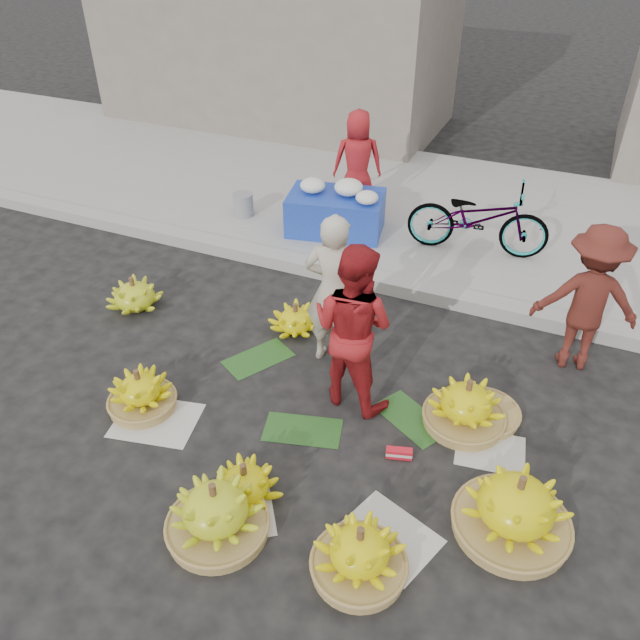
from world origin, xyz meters
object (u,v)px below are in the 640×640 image
at_px(banana_bunch_0, 140,392).
at_px(banana_bunch_4, 516,507).
at_px(bicycle, 478,218).
at_px(flower_table, 336,210).
at_px(vendor_cream, 334,292).

height_order(banana_bunch_0, banana_bunch_4, banana_bunch_4).
xyz_separation_m(banana_bunch_0, bicycle, (2.08, 3.77, 0.38)).
xyz_separation_m(banana_bunch_4, flower_table, (-2.82, 3.58, 0.16)).
height_order(vendor_cream, bicycle, vendor_cream).
relative_size(banana_bunch_4, vendor_cream, 0.61).
relative_size(flower_table, bicycle, 0.79).
bearing_deg(flower_table, vendor_cream, -79.71).
xyz_separation_m(vendor_cream, flower_table, (-0.91, 2.29, -0.36)).
height_order(vendor_cream, flower_table, vendor_cream).
relative_size(banana_bunch_4, bicycle, 0.57).
relative_size(banana_bunch_4, flower_table, 0.72).
relative_size(banana_bunch_0, bicycle, 0.37).
distance_m(banana_bunch_0, banana_bunch_4, 3.18).
bearing_deg(flower_table, banana_bunch_0, -107.05).
height_order(banana_bunch_0, vendor_cream, vendor_cream).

